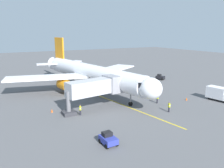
{
  "coord_description": "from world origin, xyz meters",
  "views": [
    {
      "loc": [
        20.81,
        48.13,
        13.05
      ],
      "look_at": [
        -0.51,
        9.72,
        3.0
      ],
      "focal_mm": 36.89,
      "sensor_mm": 36.0,
      "label": 1
    }
  ],
  "objects_px": {
    "airplane": "(90,73)",
    "tug_starboard_side": "(108,139)",
    "ground_crew_marshaller": "(80,110)",
    "jet_bridge": "(98,87)",
    "ground_crew_loader": "(169,107)",
    "ground_crew_wing_walker": "(157,99)",
    "safety_cone_nose_left": "(52,111)",
    "safety_cone_nose_right": "(186,99)",
    "box_truck_near_nose": "(219,94)",
    "tug_portside": "(160,77)"
  },
  "relations": [
    {
      "from": "jet_bridge",
      "to": "ground_crew_wing_walker",
      "type": "relative_size",
      "value": 6.74
    },
    {
      "from": "ground_crew_marshaller",
      "to": "safety_cone_nose_right",
      "type": "xyz_separation_m",
      "value": [
        -21.05,
        2.34,
        -0.61
      ]
    },
    {
      "from": "airplane",
      "to": "tug_starboard_side",
      "type": "distance_m",
      "value": 26.21
    },
    {
      "from": "jet_bridge",
      "to": "ground_crew_marshaller",
      "type": "height_order",
      "value": "jet_bridge"
    },
    {
      "from": "jet_bridge",
      "to": "ground_crew_loader",
      "type": "bearing_deg",
      "value": 140.78
    },
    {
      "from": "box_truck_near_nose",
      "to": "safety_cone_nose_right",
      "type": "xyz_separation_m",
      "value": [
        5.22,
        -3.14,
        -1.11
      ]
    },
    {
      "from": "ground_crew_wing_walker",
      "to": "box_truck_near_nose",
      "type": "height_order",
      "value": "box_truck_near_nose"
    },
    {
      "from": "ground_crew_loader",
      "to": "tug_starboard_side",
      "type": "bearing_deg",
      "value": 19.61
    },
    {
      "from": "ground_crew_loader",
      "to": "box_truck_near_nose",
      "type": "relative_size",
      "value": 0.35
    },
    {
      "from": "airplane",
      "to": "ground_crew_marshaller",
      "type": "distance_m",
      "value": 16.11
    },
    {
      "from": "airplane",
      "to": "ground_crew_marshaller",
      "type": "height_order",
      "value": "airplane"
    },
    {
      "from": "safety_cone_nose_left",
      "to": "safety_cone_nose_right",
      "type": "xyz_separation_m",
      "value": [
        -24.68,
        5.88,
        0.0
      ]
    },
    {
      "from": "airplane",
      "to": "safety_cone_nose_right",
      "type": "bearing_deg",
      "value": 129.61
    },
    {
      "from": "jet_bridge",
      "to": "safety_cone_nose_left",
      "type": "relative_size",
      "value": 20.95
    },
    {
      "from": "tug_portside",
      "to": "safety_cone_nose_right",
      "type": "height_order",
      "value": "tug_portside"
    },
    {
      "from": "ground_crew_marshaller",
      "to": "tug_portside",
      "type": "xyz_separation_m",
      "value": [
        -29.59,
        -15.37,
        -0.18
      ]
    },
    {
      "from": "jet_bridge",
      "to": "ground_crew_marshaller",
      "type": "distance_m",
      "value": 5.28
    },
    {
      "from": "ground_crew_wing_walker",
      "to": "safety_cone_nose_left",
      "type": "height_order",
      "value": "ground_crew_wing_walker"
    },
    {
      "from": "tug_starboard_side",
      "to": "airplane",
      "type": "bearing_deg",
      "value": -108.92
    },
    {
      "from": "ground_crew_loader",
      "to": "tug_starboard_side",
      "type": "xyz_separation_m",
      "value": [
        14.1,
        5.02,
        -0.18
      ]
    },
    {
      "from": "jet_bridge",
      "to": "safety_cone_nose_right",
      "type": "bearing_deg",
      "value": 166.15
    },
    {
      "from": "airplane",
      "to": "tug_starboard_side",
      "type": "bearing_deg",
      "value": 71.08
    },
    {
      "from": "ground_crew_marshaller",
      "to": "ground_crew_wing_walker",
      "type": "distance_m",
      "value": 14.86
    },
    {
      "from": "ground_crew_loader",
      "to": "box_truck_near_nose",
      "type": "xyz_separation_m",
      "value": [
        -12.9,
        -0.29,
        0.5
      ]
    },
    {
      "from": "jet_bridge",
      "to": "ground_crew_wing_walker",
      "type": "height_order",
      "value": "jet_bridge"
    },
    {
      "from": "airplane",
      "to": "tug_starboard_side",
      "type": "height_order",
      "value": "airplane"
    },
    {
      "from": "ground_crew_wing_walker",
      "to": "safety_cone_nose_right",
      "type": "height_order",
      "value": "ground_crew_wing_walker"
    },
    {
      "from": "ground_crew_marshaller",
      "to": "tug_starboard_side",
      "type": "distance_m",
      "value": 10.82
    },
    {
      "from": "airplane",
      "to": "ground_crew_loader",
      "type": "distance_m",
      "value": 20.61
    },
    {
      "from": "airplane",
      "to": "safety_cone_nose_left",
      "type": "bearing_deg",
      "value": 42.16
    },
    {
      "from": "ground_crew_wing_walker",
      "to": "airplane",
      "type": "bearing_deg",
      "value": -64.41
    },
    {
      "from": "tug_portside",
      "to": "ground_crew_marshaller",
      "type": "bearing_deg",
      "value": 27.46
    },
    {
      "from": "ground_crew_wing_walker",
      "to": "safety_cone_nose_left",
      "type": "bearing_deg",
      "value": -14.05
    },
    {
      "from": "airplane",
      "to": "ground_crew_loader",
      "type": "height_order",
      "value": "airplane"
    },
    {
      "from": "tug_starboard_side",
      "to": "safety_cone_nose_left",
      "type": "relative_size",
      "value": 4.25
    },
    {
      "from": "ground_crew_wing_walker",
      "to": "tug_portside",
      "type": "height_order",
      "value": "ground_crew_wing_walker"
    },
    {
      "from": "airplane",
      "to": "jet_bridge",
      "type": "bearing_deg",
      "value": 72.85
    },
    {
      "from": "ground_crew_wing_walker",
      "to": "ground_crew_loader",
      "type": "relative_size",
      "value": 1.0
    },
    {
      "from": "ground_crew_loader",
      "to": "box_truck_near_nose",
      "type": "bearing_deg",
      "value": -178.7
    },
    {
      "from": "ground_crew_marshaller",
      "to": "ground_crew_wing_walker",
      "type": "xyz_separation_m",
      "value": [
        -14.82,
        1.07,
        0.0
      ]
    },
    {
      "from": "box_truck_near_nose",
      "to": "tug_portside",
      "type": "bearing_deg",
      "value": -99.05
    },
    {
      "from": "jet_bridge",
      "to": "ground_crew_loader",
      "type": "relative_size",
      "value": 6.74
    },
    {
      "from": "safety_cone_nose_right",
      "to": "tug_starboard_side",
      "type": "bearing_deg",
      "value": 21.22
    },
    {
      "from": "ground_crew_marshaller",
      "to": "ground_crew_wing_walker",
      "type": "bearing_deg",
      "value": 175.87
    },
    {
      "from": "jet_bridge",
      "to": "box_truck_near_nose",
      "type": "distance_m",
      "value": 23.55
    },
    {
      "from": "tug_portside",
      "to": "jet_bridge",
      "type": "bearing_deg",
      "value": 27.85
    },
    {
      "from": "jet_bridge",
      "to": "ground_crew_loader",
      "type": "xyz_separation_m",
      "value": [
        -9.35,
        7.64,
        -2.88
      ]
    },
    {
      "from": "ground_crew_marshaller",
      "to": "tug_starboard_side",
      "type": "bearing_deg",
      "value": 86.11
    },
    {
      "from": "ground_crew_loader",
      "to": "safety_cone_nose_left",
      "type": "relative_size",
      "value": 3.11
    },
    {
      "from": "ground_crew_marshaller",
      "to": "tug_portside",
      "type": "relative_size",
      "value": 0.63
    }
  ]
}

